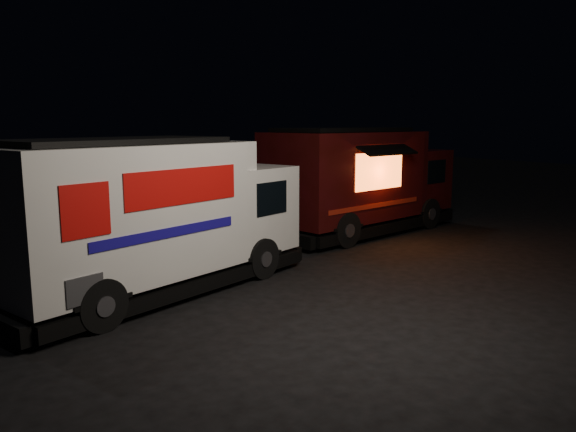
# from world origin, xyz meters

# --- Properties ---
(ground) EXTENTS (80.00, 80.00, 0.00)m
(ground) POSITION_xyz_m (0.00, 0.00, 0.00)
(ground) COLOR black
(ground) RESTS_ON ground
(white_truck) EXTENTS (7.61, 4.58, 3.26)m
(white_truck) POSITION_xyz_m (-2.81, 1.11, 1.63)
(white_truck) COLOR silver
(white_truck) RESTS_ON ground
(red_truck) EXTENTS (7.64, 3.88, 3.39)m
(red_truck) POSITION_xyz_m (5.11, 3.68, 1.70)
(red_truck) COLOR #390A0D
(red_truck) RESTS_ON ground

